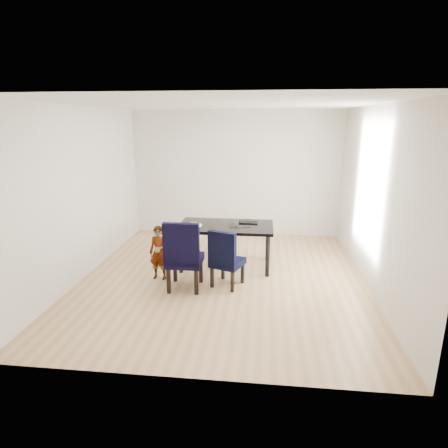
# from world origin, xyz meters

# --- Properties ---
(floor) EXTENTS (4.50, 5.00, 0.01)m
(floor) POSITION_xyz_m (0.00, 0.00, -0.01)
(floor) COLOR tan
(floor) RESTS_ON ground
(ceiling) EXTENTS (4.50, 5.00, 0.01)m
(ceiling) POSITION_xyz_m (0.00, 0.00, 2.71)
(ceiling) COLOR white
(ceiling) RESTS_ON wall_back
(wall_back) EXTENTS (4.50, 0.01, 2.70)m
(wall_back) POSITION_xyz_m (0.00, 2.50, 1.35)
(wall_back) COLOR silver
(wall_back) RESTS_ON ground
(wall_front) EXTENTS (4.50, 0.01, 2.70)m
(wall_front) POSITION_xyz_m (0.00, -2.50, 1.35)
(wall_front) COLOR white
(wall_front) RESTS_ON ground
(wall_left) EXTENTS (0.01, 5.00, 2.70)m
(wall_left) POSITION_xyz_m (-2.25, 0.00, 1.35)
(wall_left) COLOR white
(wall_left) RESTS_ON ground
(wall_right) EXTENTS (0.01, 5.00, 2.70)m
(wall_right) POSITION_xyz_m (2.25, 0.00, 1.35)
(wall_right) COLOR white
(wall_right) RESTS_ON ground
(dining_table) EXTENTS (1.60, 0.90, 0.75)m
(dining_table) POSITION_xyz_m (0.00, 0.50, 0.38)
(dining_table) COLOR black
(dining_table) RESTS_ON floor
(chair_left) EXTENTS (0.53, 0.55, 1.08)m
(chair_left) POSITION_xyz_m (-0.52, -0.44, 0.54)
(chair_left) COLOR black
(chair_left) RESTS_ON floor
(chair_right) EXTENTS (0.57, 0.58, 0.91)m
(chair_right) POSITION_xyz_m (0.11, -0.28, 0.46)
(chair_right) COLOR black
(chair_right) RESTS_ON floor
(child) EXTENTS (0.34, 0.24, 0.88)m
(child) POSITION_xyz_m (-1.00, -0.15, 0.44)
(child) COLOR orange
(child) RESTS_ON floor
(plate) EXTENTS (0.34, 0.34, 0.02)m
(plate) POSITION_xyz_m (-0.55, 0.40, 0.76)
(plate) COLOR white
(plate) RESTS_ON dining_table
(sandwich) EXTENTS (0.14, 0.07, 0.06)m
(sandwich) POSITION_xyz_m (-0.54, 0.38, 0.79)
(sandwich) COLOR #A4813A
(sandwich) RESTS_ON plate
(laptop) EXTENTS (0.33, 0.21, 0.03)m
(laptop) POSITION_xyz_m (0.37, 0.72, 0.76)
(laptop) COLOR black
(laptop) RESTS_ON dining_table
(cable_tangle) EXTENTS (0.15, 0.15, 0.01)m
(cable_tangle) POSITION_xyz_m (0.15, 0.34, 0.75)
(cable_tangle) COLOR black
(cable_tangle) RESTS_ON dining_table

